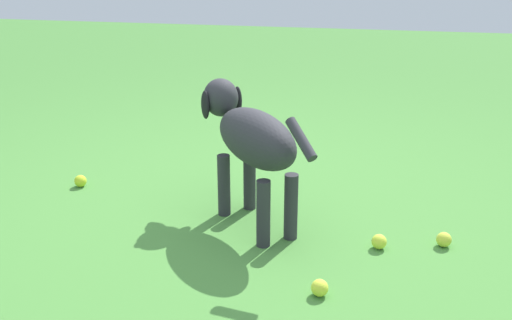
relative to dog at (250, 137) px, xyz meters
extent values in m
plane|color=#478438|center=(-0.12, -0.03, -0.42)|extent=(14.00, 14.00, 0.00)
ellipsoid|color=#2D2D33|center=(0.04, 0.04, 0.01)|extent=(0.57, 0.55, 0.25)
cylinder|color=#2D2D33|center=(-0.05, -0.14, -0.27)|extent=(0.06, 0.06, 0.31)
cylinder|color=#2D2D33|center=(-0.14, -0.04, -0.27)|extent=(0.06, 0.06, 0.31)
cylinder|color=#2D2D33|center=(0.23, 0.11, -0.27)|extent=(0.06, 0.06, 0.31)
cylinder|color=#2D2D33|center=(0.13, 0.22, -0.27)|extent=(0.06, 0.06, 0.31)
ellipsoid|color=#2D2D33|center=(-0.21, -0.19, 0.12)|extent=(0.25, 0.25, 0.19)
ellipsoid|color=black|center=(-0.27, -0.25, 0.10)|extent=(0.15, 0.15, 0.07)
sphere|color=black|center=(-0.32, -0.29, 0.10)|extent=(0.03, 0.03, 0.03)
ellipsoid|color=black|center=(-0.14, -0.25, 0.10)|extent=(0.07, 0.07, 0.14)
ellipsoid|color=black|center=(-0.26, -0.12, 0.10)|extent=(0.07, 0.07, 0.14)
cylinder|color=#2D2D33|center=(0.30, 0.28, 0.11)|extent=(0.17, 0.16, 0.15)
sphere|color=#C2D92B|center=(-0.22, -1.01, -0.39)|extent=(0.07, 0.07, 0.07)
sphere|color=#D1E23C|center=(0.14, 0.61, -0.39)|extent=(0.07, 0.07, 0.07)
sphere|color=#CCD63E|center=(0.06, 0.89, -0.39)|extent=(0.07, 0.07, 0.07)
sphere|color=#D2E23B|center=(0.57, 0.40, -0.39)|extent=(0.07, 0.07, 0.07)
camera|label=1|loc=(2.47, 0.58, 0.82)|focal=41.09mm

